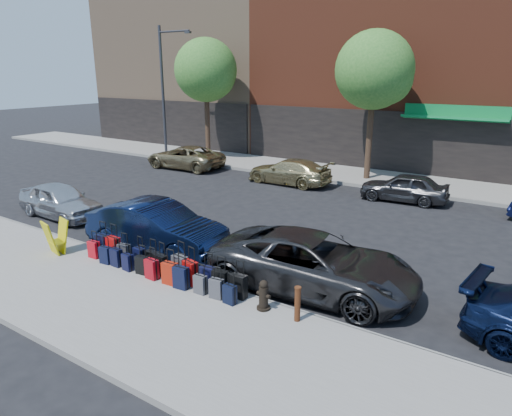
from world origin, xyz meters
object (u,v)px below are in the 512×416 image
Objects in this scene: bollard at (298,303)px; car_near_2 at (314,263)px; streetlight at (165,84)px; display_rack at (56,237)px; car_far_1 at (289,171)px; suitcase_front_5 at (161,265)px; car_far_0 at (185,157)px; tree_center at (377,72)px; car_near_1 at (157,227)px; car_far_2 at (404,187)px; car_near_0 at (60,200)px; tree_left at (208,72)px; fire_hydrant at (264,296)px.

car_near_2 reaches higher than bollard.
streetlight reaches higher than car_near_2.
display_rack is 12.25m from car_far_1.
bollard is 0.15× the size of car_near_2.
bollard is (16.99, -13.73, -4.09)m from streetlight.
streetlight is 7.74× the size of display_rack.
car_far_0 is (-9.47, 11.58, 0.22)m from suitcase_front_5.
tree_center reaches higher than display_rack.
suitcase_front_5 is 4.24m from bollard.
car_near_1 reaches higher than bollard.
car_far_1 is 1.18× the size of car_far_2.
car_near_0 is at bearing 84.30° from car_near_2.
tree_left is 1.00× the size of tree_center.
car_far_1 is (4.77, 9.63, -0.03)m from car_near_0.
suitcase_front_5 is 4.12m from car_near_2.
car_near_1 is 12.76m from car_far_0.
car_near_1 is (-1.64, 1.51, 0.33)m from suitcase_front_5.
suitcase_front_5 is 1.12× the size of bollard.
tree_left is 1.35× the size of car_near_2.
tree_center is 0.91× the size of streetlight.
car_far_0 is (-13.71, 11.67, 0.09)m from bollard.
tree_left is 5.51m from car_far_0.
car_far_1 reaches higher than car_far_2.
car_near_2 is (13.54, -12.61, -4.67)m from tree_left.
car_near_2 is (-0.51, 1.81, 0.17)m from bollard.
car_near_1 reaches higher than car_far_1.
streetlight is 19.14m from suitcase_front_5.
car_near_2 reaches higher than display_rack.
tree_center reaches higher than suitcase_front_5.
car_far_1 is at bearing -95.28° from car_far_2.
streetlight is 1.49× the size of car_near_2.
tree_center is 7.04× the size of display_rack.
car_near_0 is at bearing 156.51° from display_rack.
suitcase_front_5 is (-0.69, -14.34, -4.97)m from tree_center.
car_near_0 is at bearing -64.91° from streetlight.
display_rack is at bearing -106.50° from tree_center.
tree_center is at bearing 107.45° from fire_hydrant.
fire_hydrant is (2.64, -14.40, -4.93)m from tree_center.
car_near_1 is 0.87× the size of car_near_2.
streetlight is 20.70m from car_near_2.
car_far_2 is (10.53, 9.55, -0.03)m from car_near_0.
display_rack is at bearing -124.11° from car_near_0.
streetlight is 1.83× the size of car_far_1.
car_far_1 is (7.30, -2.78, -4.78)m from tree_left.
tree_center reaches higher than bollard.
tree_center is 15.48m from car_near_0.
tree_center is at bearing 132.24° from car_far_1.
tree_left is at bearing 180.00° from tree_center.
display_rack is (9.01, -14.26, -4.00)m from streetlight.
car_near_1 is (5.63, -0.43, 0.11)m from car_near_0.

